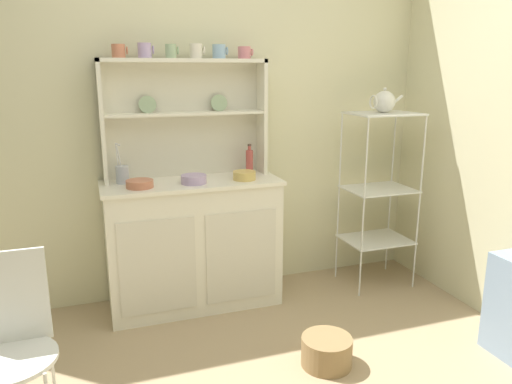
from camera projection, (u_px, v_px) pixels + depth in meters
The scene contains 18 objects.
wall_back at pixel (201, 114), 3.31m from camera, with size 3.84×0.05×2.50m, color beige.
hutch_cabinet at pixel (194, 242), 3.23m from camera, with size 1.13×0.45×0.85m.
hutch_shelf_unit at pixel (184, 110), 3.17m from camera, with size 1.06×0.18×0.76m.
bakers_rack at pixel (379, 181), 3.48m from camera, with size 0.47×0.37×1.25m.
wire_chair at pixel (9, 337), 1.93m from camera, with size 0.36×0.36×0.85m.
floor_basket at pixel (327, 351), 2.62m from camera, with size 0.27×0.27×0.16m, color #93754C.
cup_terracotta_0 at pixel (119, 51), 2.92m from camera, with size 0.09×0.08×0.08m.
cup_lilac_1 at pixel (145, 50), 2.97m from camera, with size 0.10×0.08×0.09m.
cup_sage_2 at pixel (171, 51), 3.02m from camera, with size 0.08×0.07×0.08m.
cup_cream_3 at pixel (196, 51), 3.07m from camera, with size 0.09×0.08×0.09m.
cup_sky_4 at pixel (219, 52), 3.12m from camera, with size 0.10×0.08×0.09m.
cup_rose_5 at pixel (245, 53), 3.17m from camera, with size 0.10×0.08×0.08m.
bowl_mixing_large at pixel (140, 184), 2.95m from camera, with size 0.16×0.16×0.05m, color #C67556.
bowl_floral_medium at pixel (194, 179), 3.05m from camera, with size 0.16×0.16×0.05m, color #B79ECC.
bowl_cream_small at pixel (244, 175), 3.16m from camera, with size 0.15×0.15×0.06m, color #DBB760.
jam_bottle at pixel (249, 161), 3.32m from camera, with size 0.05×0.05×0.20m.
utensil_jar at pixel (122, 174), 3.05m from camera, with size 0.08×0.08×0.25m.
porcelain_teapot at pixel (384, 102), 3.35m from camera, with size 0.24×0.15×0.17m.
Camera 1 is at (-0.74, -1.65, 1.54)m, focal length 34.40 mm.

